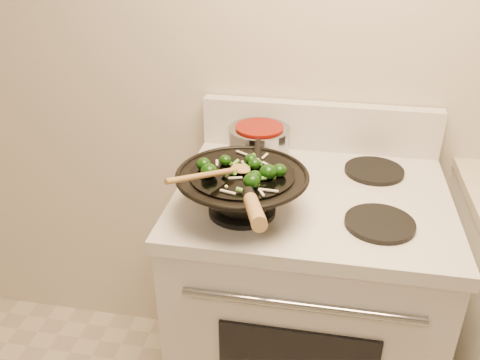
# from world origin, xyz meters

# --- Properties ---
(stove) EXTENTS (0.78, 0.67, 1.08)m
(stove) POSITION_xyz_m (-0.12, 1.17, 0.47)
(stove) COLOR silver
(stove) RESTS_ON ground
(wok) EXTENTS (0.35, 0.57, 0.22)m
(wok) POSITION_xyz_m (-0.30, 1.02, 0.99)
(wok) COLOR black
(wok) RESTS_ON stove
(stirfry) EXTENTS (0.24, 0.24, 0.04)m
(stirfry) POSITION_xyz_m (-0.29, 1.01, 1.05)
(stirfry) COLOR black
(stirfry) RESTS_ON wok
(wooden_spoon) EXTENTS (0.18, 0.23, 0.07)m
(wooden_spoon) POSITION_xyz_m (-0.34, 0.97, 1.06)
(wooden_spoon) COLOR #9E773E
(wooden_spoon) RESTS_ON wok
(saucepan) EXTENTS (0.19, 0.31, 0.11)m
(saucepan) POSITION_xyz_m (-0.30, 1.32, 0.99)
(saucepan) COLOR gray
(saucepan) RESTS_ON stove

